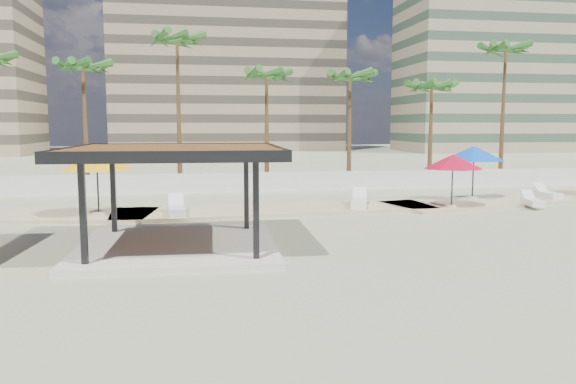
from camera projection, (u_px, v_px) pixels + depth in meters
name	position (u px, v px, depth m)	size (l,w,h in m)	color
ground	(252.00, 241.00, 20.92)	(200.00, 200.00, 0.00)	tan
promenade	(275.00, 208.00, 28.75)	(44.45, 7.97, 0.24)	#C6B284
boundary_wall	(226.00, 182.00, 36.51)	(56.00, 0.30, 1.20)	silver
building_mid	(227.00, 67.00, 96.24)	(38.00, 16.00, 30.40)	#847259
building_east	(502.00, 45.00, 91.46)	(32.00, 15.00, 36.40)	gray
pavilion_central	(176.00, 188.00, 19.32)	(7.32, 7.32, 3.59)	beige
umbrella_b	(97.00, 161.00, 25.58)	(3.51, 3.51, 2.88)	beige
umbrella_c	(453.00, 162.00, 28.09)	(3.37, 3.37, 2.68)	beige
umbrella_d	(474.00, 153.00, 31.50)	(3.93, 3.93, 2.96)	beige
lounger_a	(177.00, 210.00, 26.12)	(0.89, 2.34, 0.87)	silver
lounger_b	(359.00, 202.00, 28.63)	(1.41, 2.42, 0.87)	silver
lounger_c	(532.00, 202.00, 29.14)	(0.98, 1.94, 0.70)	silver
lounger_d	(548.00, 194.00, 32.15)	(0.69, 2.01, 0.76)	silver
palm_c	(83.00, 71.00, 36.22)	(3.00, 3.00, 8.90)	brown
palm_d	(177.00, 46.00, 37.78)	(3.00, 3.00, 10.88)	brown
palm_e	(266.00, 79.00, 38.55)	(3.00, 3.00, 8.57)	brown
palm_f	(350.00, 81.00, 39.74)	(3.00, 3.00, 8.55)	brown
palm_g	(432.00, 90.00, 40.42)	(3.00, 3.00, 7.90)	brown
palm_h	(506.00, 54.00, 41.69)	(3.00, 3.00, 10.79)	brown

